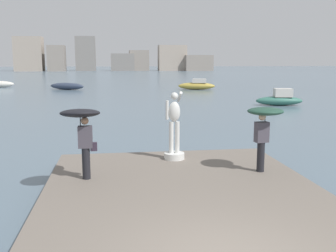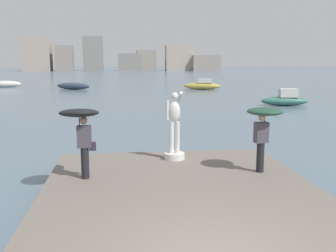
% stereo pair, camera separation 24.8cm
% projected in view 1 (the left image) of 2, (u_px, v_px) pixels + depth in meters
% --- Properties ---
extents(ground_plane, '(400.00, 400.00, 0.00)m').
position_uv_depth(ground_plane, '(128.00, 92.00, 45.49)').
color(ground_plane, slate).
extents(pier, '(7.11, 10.98, 0.40)m').
position_uv_depth(pier, '(194.00, 215.00, 8.81)').
color(pier, '#70665B').
rests_on(pier, ground).
extents(statue_white_figure, '(0.67, 0.90, 2.25)m').
position_uv_depth(statue_white_figure, '(174.00, 134.00, 12.93)').
color(statue_white_figure, silver).
rests_on(statue_white_figure, pier).
extents(onlooker_left, '(1.09, 1.11, 2.00)m').
position_uv_depth(onlooker_left, '(82.00, 123.00, 10.64)').
color(onlooker_left, black).
rests_on(onlooker_left, pier).
extents(onlooker_right, '(1.20, 1.21, 1.90)m').
position_uv_depth(onlooker_right, '(264.00, 120.00, 11.40)').
color(onlooker_right, black).
rests_on(onlooker_right, pier).
extents(boat_mid, '(4.81, 2.50, 1.35)m').
position_uv_depth(boat_mid, '(197.00, 85.00, 49.54)').
color(boat_mid, '#B2993D').
rests_on(boat_mid, ground).
extents(boat_far, '(4.86, 3.43, 0.86)m').
position_uv_depth(boat_far, '(67.00, 86.00, 49.43)').
color(boat_far, '#2D384C').
rests_on(boat_far, ground).
extents(boat_rightward, '(3.92, 1.83, 1.38)m').
position_uv_depth(boat_rightward, '(280.00, 99.00, 32.06)').
color(boat_rightward, '#336B5B').
rests_on(boat_rightward, ground).
extents(distant_skyline, '(67.92, 11.45, 11.94)m').
position_uv_depth(distant_skyline, '(110.00, 58.00, 137.94)').
color(distant_skyline, '#A89989').
rests_on(distant_skyline, ground).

